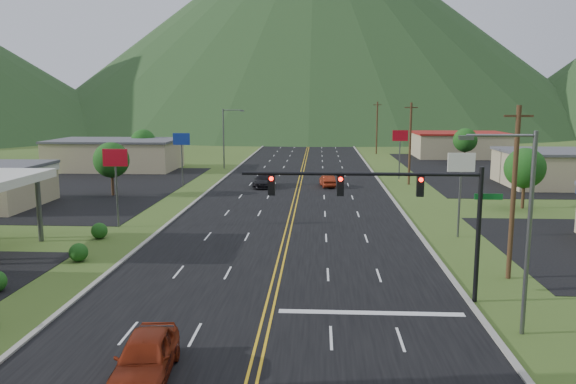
# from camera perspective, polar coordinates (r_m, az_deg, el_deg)

# --- Properties ---
(traffic_signal) EXTENTS (13.10, 0.43, 7.00)m
(traffic_signal) POSITION_cam_1_polar(r_m,az_deg,el_deg) (28.88, 11.25, -0.72)
(traffic_signal) COLOR black
(traffic_signal) RESTS_ON ground
(streetlight_east) EXTENTS (3.28, 0.25, 9.00)m
(streetlight_east) POSITION_cam_1_polar(r_m,az_deg,el_deg) (26.21, 22.70, -2.62)
(streetlight_east) COLOR #59595E
(streetlight_east) RESTS_ON ground
(streetlight_west) EXTENTS (3.28, 0.25, 9.00)m
(streetlight_west) POSITION_cam_1_polar(r_m,az_deg,el_deg) (85.48, -6.35, 5.84)
(streetlight_west) COLOR #59595E
(streetlight_west) RESTS_ON ground
(building_west_far) EXTENTS (18.40, 11.40, 4.50)m
(building_west_far) POSITION_cam_1_polar(r_m,az_deg,el_deg) (87.97, -17.10, 3.67)
(building_west_far) COLOR tan
(building_west_far) RESTS_ON ground
(building_east_mid) EXTENTS (14.40, 11.40, 4.30)m
(building_east_mid) POSITION_cam_1_polar(r_m,az_deg,el_deg) (75.67, 26.19, 2.20)
(building_east_mid) COLOR tan
(building_east_mid) RESTS_ON ground
(building_east_far) EXTENTS (16.40, 12.40, 4.50)m
(building_east_far) POSITION_cam_1_polar(r_m,az_deg,el_deg) (107.56, 16.98, 4.63)
(building_east_far) COLOR tan
(building_east_far) RESTS_ON ground
(pole_sign_west_a) EXTENTS (2.00, 0.18, 6.40)m
(pole_sign_west_a) POSITION_cam_1_polar(r_m,az_deg,el_deg) (47.39, -17.12, 2.58)
(pole_sign_west_a) COLOR #59595E
(pole_sign_west_a) RESTS_ON ground
(pole_sign_west_b) EXTENTS (2.00, 0.18, 6.40)m
(pole_sign_west_b) POSITION_cam_1_polar(r_m,az_deg,el_deg) (68.36, -10.76, 4.77)
(pole_sign_west_b) COLOR #59595E
(pole_sign_west_b) RESTS_ON ground
(pole_sign_east_a) EXTENTS (2.00, 0.18, 6.40)m
(pole_sign_east_a) POSITION_cam_1_polar(r_m,az_deg,el_deg) (43.78, 17.16, 2.05)
(pole_sign_east_a) COLOR #59595E
(pole_sign_east_a) RESTS_ON ground
(pole_sign_east_b) EXTENTS (2.00, 0.18, 6.40)m
(pole_sign_east_b) POSITION_cam_1_polar(r_m,az_deg,el_deg) (75.10, 11.32, 5.15)
(pole_sign_east_b) COLOR #59595E
(pole_sign_east_b) RESTS_ON ground
(tree_west_a) EXTENTS (3.84, 3.84, 5.82)m
(tree_west_a) POSITION_cam_1_polar(r_m,az_deg,el_deg) (63.58, -17.51, 3.12)
(tree_west_a) COLOR #382314
(tree_west_a) RESTS_ON ground
(tree_west_b) EXTENTS (3.84, 3.84, 5.82)m
(tree_west_b) POSITION_cam_1_polar(r_m,az_deg,el_deg) (90.64, -14.50, 4.98)
(tree_west_b) COLOR #382314
(tree_west_b) RESTS_ON ground
(tree_east_a) EXTENTS (3.84, 3.84, 5.82)m
(tree_east_a) POSITION_cam_1_polar(r_m,az_deg,el_deg) (57.95, 22.93, 2.25)
(tree_east_a) COLOR #382314
(tree_east_a) RESTS_ON ground
(tree_east_b) EXTENTS (3.84, 3.84, 5.82)m
(tree_east_b) POSITION_cam_1_polar(r_m,az_deg,el_deg) (95.35, 17.56, 5.04)
(tree_east_b) COLOR #382314
(tree_east_b) RESTS_ON ground
(utility_pole_a) EXTENTS (1.60, 0.28, 10.00)m
(utility_pole_a) POSITION_cam_1_polar(r_m,az_deg,el_deg) (34.41, 21.95, 0.03)
(utility_pole_a) COLOR #382314
(utility_pole_a) RESTS_ON ground
(utility_pole_b) EXTENTS (1.60, 0.28, 10.00)m
(utility_pole_b) POSITION_cam_1_polar(r_m,az_deg,el_deg) (70.23, 12.29, 4.90)
(utility_pole_b) COLOR #382314
(utility_pole_b) RESTS_ON ground
(utility_pole_c) EXTENTS (1.60, 0.28, 10.00)m
(utility_pole_c) POSITION_cam_1_polar(r_m,az_deg,el_deg) (109.84, 9.02, 6.51)
(utility_pole_c) COLOR #382314
(utility_pole_c) RESTS_ON ground
(utility_pole_d) EXTENTS (1.60, 0.28, 10.00)m
(utility_pole_d) POSITION_cam_1_polar(r_m,az_deg,el_deg) (149.66, 7.48, 7.26)
(utility_pole_d) COLOR #382314
(utility_pole_d) RESTS_ON ground
(mountain_n) EXTENTS (220.00, 220.00, 85.00)m
(mountain_n) POSITION_cam_1_polar(r_m,az_deg,el_deg) (236.38, 2.67, 17.14)
(mountain_n) COLOR #1E3D1B
(mountain_n) RESTS_ON ground
(car_red_near) EXTENTS (2.43, 5.14, 1.70)m
(car_red_near) POSITION_cam_1_polar(r_m,az_deg,el_deg) (22.28, -14.26, -16.00)
(car_red_near) COLOR maroon
(car_red_near) RESTS_ON ground
(car_dark_mid) EXTENTS (2.26, 5.29, 1.52)m
(car_dark_mid) POSITION_cam_1_polar(r_m,az_deg,el_deg) (66.95, -2.50, 1.14)
(car_dark_mid) COLOR black
(car_dark_mid) RESTS_ON ground
(car_red_far) EXTENTS (1.98, 4.26, 1.35)m
(car_red_far) POSITION_cam_1_polar(r_m,az_deg,el_deg) (67.23, 4.03, 1.08)
(car_red_far) COLOR maroon
(car_red_far) RESTS_ON ground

